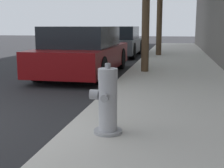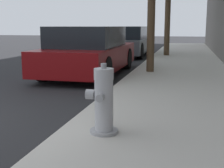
{
  "view_description": "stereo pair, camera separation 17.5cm",
  "coord_description": "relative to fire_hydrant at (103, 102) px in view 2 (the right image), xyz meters",
  "views": [
    {
      "loc": [
        3.19,
        -3.2,
        1.36
      ],
      "look_at": [
        2.26,
        1.36,
        0.49
      ],
      "focal_mm": 50.0,
      "sensor_mm": 36.0,
      "label": 1
    },
    {
      "loc": [
        3.36,
        -3.17,
        1.36
      ],
      "look_at": [
        2.26,
        1.36,
        0.49
      ],
      "focal_mm": 50.0,
      "sensor_mm": 36.0,
      "label": 2
    }
  ],
  "objects": [
    {
      "name": "sidewalk_slab",
      "position": [
        0.77,
        -0.16,
        -0.44
      ],
      "size": [
        2.64,
        40.0,
        0.14
      ],
      "color": "beige",
      "rests_on": "ground_plane"
    },
    {
      "name": "fire_hydrant",
      "position": [
        0.0,
        0.0,
        0.0
      ],
      "size": [
        0.37,
        0.38,
        0.81
      ],
      "color": "#97979C",
      "rests_on": "sidewalk_slab"
    },
    {
      "name": "parked_car_near",
      "position": [
        -1.78,
        5.07,
        0.14
      ],
      "size": [
        1.82,
        4.44,
        1.35
      ],
      "color": "maroon",
      "rests_on": "ground_plane"
    },
    {
      "name": "parked_car_mid",
      "position": [
        -1.85,
        10.74,
        0.14
      ],
      "size": [
        1.88,
        3.93,
        1.35
      ],
      "color": "#4C5156",
      "rests_on": "ground_plane"
    }
  ]
}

